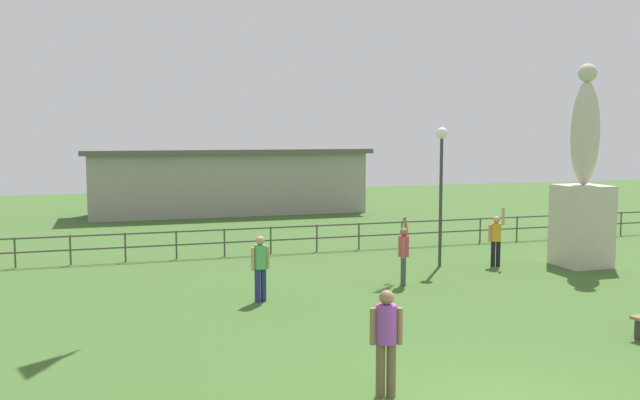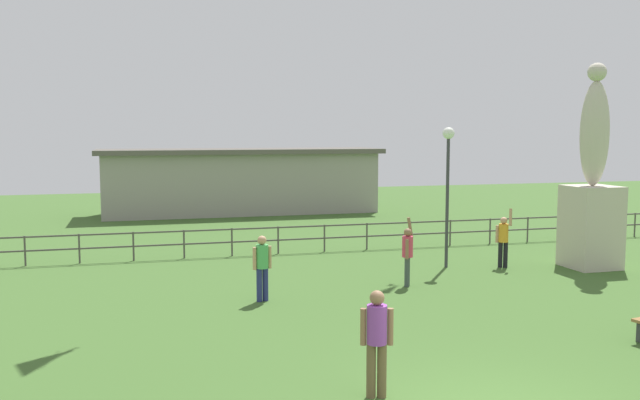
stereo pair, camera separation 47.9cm
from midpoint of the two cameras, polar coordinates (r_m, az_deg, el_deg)
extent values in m
cube|color=beige|center=(22.54, 22.39, -2.10)|extent=(1.43, 1.43, 2.53)
ellipsoid|color=beige|center=(22.35, 22.67, 5.18)|extent=(0.90, 0.76, 3.19)
sphere|color=beige|center=(22.42, 22.86, 9.89)|extent=(0.56, 0.56, 0.56)
cylinder|color=#38383D|center=(21.19, 11.29, -0.27)|extent=(0.10, 0.10, 3.99)
sphere|color=white|center=(21.08, 11.41, 5.54)|extent=(0.36, 0.36, 0.36)
cylinder|color=brown|center=(11.02, 5.60, -14.10)|extent=(0.15, 0.15, 0.87)
cylinder|color=brown|center=(11.04, 6.50, -14.07)|extent=(0.15, 0.15, 0.87)
cylinder|color=purple|center=(10.80, 6.09, -10.37)|extent=(0.32, 0.32, 0.62)
sphere|color=#8C6647|center=(10.69, 6.12, -8.19)|extent=(0.23, 0.23, 0.23)
cylinder|color=#8C6647|center=(10.79, 4.95, -10.59)|extent=(0.10, 0.10, 0.58)
cylinder|color=#8C6647|center=(10.84, 7.22, -10.53)|extent=(0.10, 0.10, 0.58)
cylinder|color=black|center=(21.78, 15.95, -4.46)|extent=(0.14, 0.14, 0.80)
cylinder|color=black|center=(21.76, 15.54, -4.46)|extent=(0.14, 0.14, 0.80)
cylinder|color=orange|center=(21.66, 15.79, -2.69)|extent=(0.29, 0.29, 0.56)
sphere|color=tan|center=(21.61, 15.82, -1.67)|extent=(0.21, 0.21, 0.21)
cylinder|color=tan|center=(21.57, 16.36, -1.40)|extent=(0.14, 0.16, 0.54)
cylinder|color=tan|center=(21.64, 15.28, -2.77)|extent=(0.09, 0.09, 0.53)
cylinder|color=navy|center=(16.93, -3.80, -7.09)|extent=(0.14, 0.14, 0.83)
cylinder|color=navy|center=(16.86, -4.31, -7.15)|extent=(0.14, 0.14, 0.83)
cylinder|color=#4CB259|center=(16.75, -4.07, -4.76)|extent=(0.30, 0.30, 0.59)
sphere|color=tan|center=(16.68, -4.08, -3.39)|extent=(0.22, 0.22, 0.22)
cylinder|color=tan|center=(16.84, -3.44, -4.82)|extent=(0.09, 0.09, 0.56)
cylinder|color=tan|center=(16.68, -4.71, -4.94)|extent=(0.09, 0.09, 0.56)
cylinder|color=#3F4C47|center=(18.72, 8.10, -5.93)|extent=(0.14, 0.14, 0.80)
cylinder|color=#3F4C47|center=(18.57, 8.07, -6.03)|extent=(0.14, 0.14, 0.80)
cylinder|color=#D83F59|center=(18.52, 8.11, -3.91)|extent=(0.29, 0.29, 0.57)
sphere|color=#8C6647|center=(18.46, 8.13, -2.71)|extent=(0.22, 0.22, 0.22)
cylinder|color=#8C6647|center=(18.63, 8.32, -2.28)|extent=(0.20, 0.16, 0.55)
cylinder|color=#8C6647|center=(18.33, 8.08, -4.11)|extent=(0.09, 0.09, 0.54)
cylinder|color=#4C4742|center=(22.99, -23.02, -3.97)|extent=(0.06, 0.06, 0.95)
cylinder|color=#4C4742|center=(22.83, -19.03, -3.89)|extent=(0.06, 0.06, 0.95)
cylinder|color=#4C4742|center=(22.78, -14.84, -3.79)|extent=(0.06, 0.06, 0.95)
cylinder|color=#4C4742|center=(22.85, -10.78, -3.67)|extent=(0.06, 0.06, 0.95)
cylinder|color=#4C4742|center=(23.02, -6.83, -3.54)|extent=(0.06, 0.06, 0.95)
cylinder|color=#4C4742|center=(23.31, -2.95, -3.39)|extent=(0.06, 0.06, 0.95)
cylinder|color=#4C4742|center=(23.71, 0.96, -3.22)|extent=(0.06, 0.06, 0.95)
cylinder|color=#4C4742|center=(24.20, 4.53, -3.06)|extent=(0.06, 0.06, 0.95)
cylinder|color=#4C4742|center=(24.81, 8.16, -2.88)|extent=(0.06, 0.06, 0.95)
cylinder|color=#4C4742|center=(25.48, 11.43, -2.71)|extent=(0.06, 0.06, 0.95)
cylinder|color=#4C4742|center=(26.26, 14.62, -2.54)|extent=(0.06, 0.06, 0.95)
cylinder|color=#4C4742|center=(27.09, 17.55, -2.37)|extent=(0.06, 0.06, 0.95)
cylinder|color=#4C4742|center=(28.00, 20.34, -2.20)|extent=(0.06, 0.06, 0.95)
cylinder|color=#4C4742|center=(28.96, 22.92, -2.05)|extent=(0.06, 0.06, 0.95)
cylinder|color=#4C4742|center=(30.00, 25.38, -1.89)|extent=(0.06, 0.06, 0.95)
cube|color=#4C4742|center=(23.30, -2.30, -2.31)|extent=(36.00, 0.05, 0.05)
cube|color=#4C4742|center=(23.37, -2.30, -3.36)|extent=(36.00, 0.05, 0.05)
cube|color=gray|center=(35.02, -6.22, 1.39)|extent=(13.72, 3.24, 3.07)
cube|color=#59544C|center=(34.94, -6.25, 4.10)|extent=(14.32, 3.84, 0.24)
camera|label=1|loc=(0.24, -89.09, 0.09)|focal=38.04mm
camera|label=2|loc=(0.24, 90.91, -0.09)|focal=38.04mm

